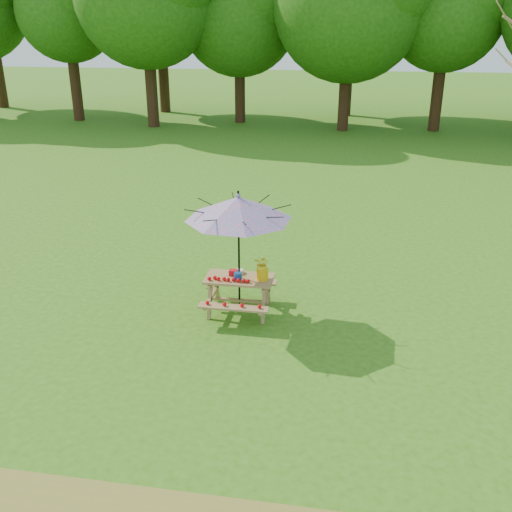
# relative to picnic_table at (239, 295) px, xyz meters

# --- Properties ---
(ground) EXTENTS (120.00, 120.00, 0.00)m
(ground) POSITION_rel_picnic_table_xyz_m (1.39, -2.11, -0.33)
(ground) COLOR #336413
(ground) RESTS_ON ground
(picnic_table) EXTENTS (1.20, 1.32, 0.67)m
(picnic_table) POSITION_rel_picnic_table_xyz_m (0.00, 0.00, 0.00)
(picnic_table) COLOR olive
(picnic_table) RESTS_ON ground
(patio_umbrella) EXTENTS (2.31, 2.31, 2.25)m
(patio_umbrella) POSITION_rel_picnic_table_xyz_m (0.00, 0.00, 1.62)
(patio_umbrella) COLOR black
(patio_umbrella) RESTS_ON ground
(produce_bins) EXTENTS (0.25, 0.41, 0.13)m
(produce_bins) POSITION_rel_picnic_table_xyz_m (-0.05, 0.03, 0.40)
(produce_bins) COLOR red
(produce_bins) RESTS_ON picnic_table
(tomatoes_row) EXTENTS (0.77, 0.13, 0.07)m
(tomatoes_row) POSITION_rel_picnic_table_xyz_m (-0.15, -0.18, 0.38)
(tomatoes_row) COLOR red
(tomatoes_row) RESTS_ON picnic_table
(flower_bucket) EXTENTS (0.34, 0.32, 0.45)m
(flower_bucket) POSITION_rel_picnic_table_xyz_m (0.42, -0.01, 0.58)
(flower_bucket) COLOR #F0AF0C
(flower_bucket) RESTS_ON picnic_table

